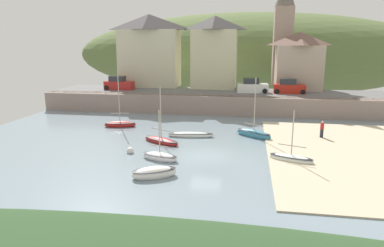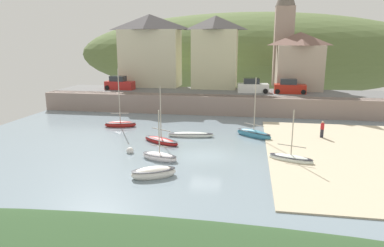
{
  "view_description": "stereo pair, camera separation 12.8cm",
  "coord_description": "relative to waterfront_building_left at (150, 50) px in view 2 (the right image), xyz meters",
  "views": [
    {
      "loc": [
        3.23,
        -26.68,
        9.0
      ],
      "look_at": [
        -1.85,
        4.31,
        1.63
      ],
      "focal_mm": 32.26,
      "sensor_mm": 36.0,
      "label": 1
    },
    {
      "loc": [
        3.36,
        -26.66,
        9.0
      ],
      "look_at": [
        -1.85,
        4.31,
        1.63
      ],
      "focal_mm": 32.26,
      "sensor_mm": 36.0,
      "label": 2
    }
  ],
  "objects": [
    {
      "name": "sailboat_far_left",
      "position": [
        7.31,
        -22.23,
        -7.63
      ],
      "size": [
        4.04,
        2.89,
        5.37
      ],
      "rotation": [
        0.0,
        0.0,
        -0.5
      ],
      "color": "#A41C1B",
      "rests_on": "ground"
    },
    {
      "name": "rowboat_small_beached",
      "position": [
        8.9,
        -30.38,
        -7.57
      ],
      "size": [
        3.34,
        2.5,
        0.97
      ],
      "rotation": [
        0.0,
        0.0,
        0.46
      ],
      "color": "white",
      "rests_on": "ground"
    },
    {
      "name": "person_on_slipway",
      "position": [
        22.19,
        -18.21,
        -6.88
      ],
      "size": [
        0.34,
        0.34,
        1.62
      ],
      "color": "#282833",
      "rests_on": "ground"
    },
    {
      "name": "waterfront_building_left",
      "position": [
        0.0,
        0.0,
        0.0
      ],
      "size": [
        9.19,
        4.89,
        10.76
      ],
      "color": "beige",
      "rests_on": "ground"
    },
    {
      "name": "sailboat_tall_mast",
      "position": [
        8.38,
        -26.83,
        -7.61
      ],
      "size": [
        3.22,
        1.85,
        4.14
      ],
      "rotation": [
        0.0,
        0.0,
        -0.29
      ],
      "color": "white",
      "rests_on": "ground"
    },
    {
      "name": "waterfront_building_right",
      "position": [
        21.98,
        0.0,
        -1.36
      ],
      "size": [
        6.53,
        6.26,
        8.08
      ],
      "color": "tan",
      "rests_on": "ground"
    },
    {
      "name": "quay_seawall",
      "position": [
        11.82,
        -7.7,
        -6.51
      ],
      "size": [
        48.0,
        9.4,
        2.4
      ],
      "color": "gray",
      "rests_on": "ground"
    },
    {
      "name": "sailboat_blue_trim",
      "position": [
        9.64,
        -19.71,
        -7.67
      ],
      "size": [
        4.61,
        1.4,
        0.62
      ],
      "rotation": [
        0.0,
        0.0,
        0.11
      ],
      "color": "white",
      "rests_on": "ground"
    },
    {
      "name": "waterfront_building_centre",
      "position": [
        9.95,
        0.0,
        -0.17
      ],
      "size": [
        6.7,
        5.83,
        10.44
      ],
      "color": "beige",
      "rests_on": "ground"
    },
    {
      "name": "dinghy_open_wooden",
      "position": [
        15.74,
        -18.73,
        -7.55
      ],
      "size": [
        3.73,
        2.97,
        6.02
      ],
      "rotation": [
        0.0,
        0.0,
        -0.6
      ],
      "color": "teal",
      "rests_on": "ground"
    },
    {
      "name": "motorboat_with_cabin",
      "position": [
        1.31,
        -16.85,
        -7.57
      ],
      "size": [
        3.57,
        1.77,
        6.51
      ],
      "rotation": [
        0.0,
        0.0,
        0.2
      ],
      "color": "#A21D1A",
      "rests_on": "ground"
    },
    {
      "name": "sailboat_white_hull",
      "position": [
        18.54,
        -25.52,
        -7.63
      ],
      "size": [
        3.59,
        2.18,
        4.23
      ],
      "rotation": [
        0.0,
        0.0,
        -0.37
      ],
      "color": "white",
      "rests_on": "ground"
    },
    {
      "name": "parked_car_end_of_row",
      "position": [
        20.42,
        -4.5,
        -4.66
      ],
      "size": [
        4.14,
        1.82,
        1.95
      ],
      "rotation": [
        0.0,
        0.0,
        -0.03
      ],
      "color": "#B12114",
      "rests_on": "ground"
    },
    {
      "name": "ground",
      "position": [
        13.22,
        -34.76,
        -7.7
      ],
      "size": [
        48.0,
        41.0,
        0.61
      ],
      "color": "gray"
    },
    {
      "name": "mooring_buoy",
      "position": [
        5.49,
        -25.56,
        -7.68
      ],
      "size": [
        0.61,
        0.61,
        0.61
      ],
      "color": "silver",
      "rests_on": "ground"
    },
    {
      "name": "parked_car_near_slipway",
      "position": [
        -3.43,
        -4.5,
        -4.66
      ],
      "size": [
        4.18,
        1.91,
        1.95
      ],
      "rotation": [
        0.0,
        0.0,
        -0.05
      ],
      "color": "#AB221F",
      "rests_on": "ground"
    },
    {
      "name": "church_with_spire",
      "position": [
        20.0,
        4.0,
        2.92
      ],
      "size": [
        3.0,
        3.0,
        16.31
      ],
      "color": "gray",
      "rests_on": "ground"
    },
    {
      "name": "parked_car_by_wall",
      "position": [
        15.56,
        -4.5,
        -4.66
      ],
      "size": [
        4.23,
        2.05,
        1.95
      ],
      "rotation": [
        0.0,
        0.0,
        0.09
      ],
      "color": "white",
      "rests_on": "ground"
    },
    {
      "name": "hillside_backdrop",
      "position": [
        15.25,
        30.0,
        -1.45
      ],
      "size": [
        80.0,
        44.0,
        18.34
      ],
      "color": "#546838",
      "rests_on": "ground"
    }
  ]
}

